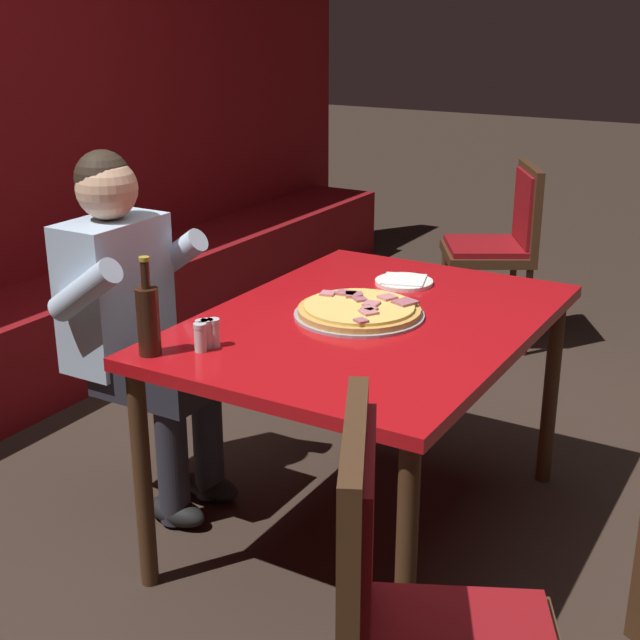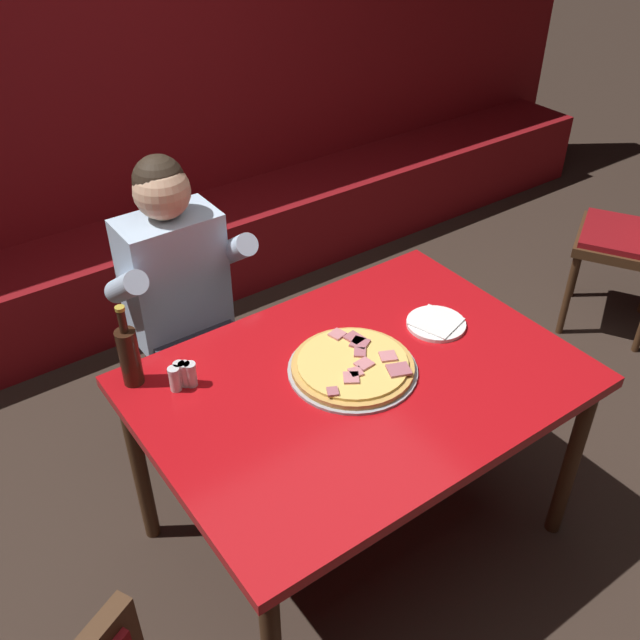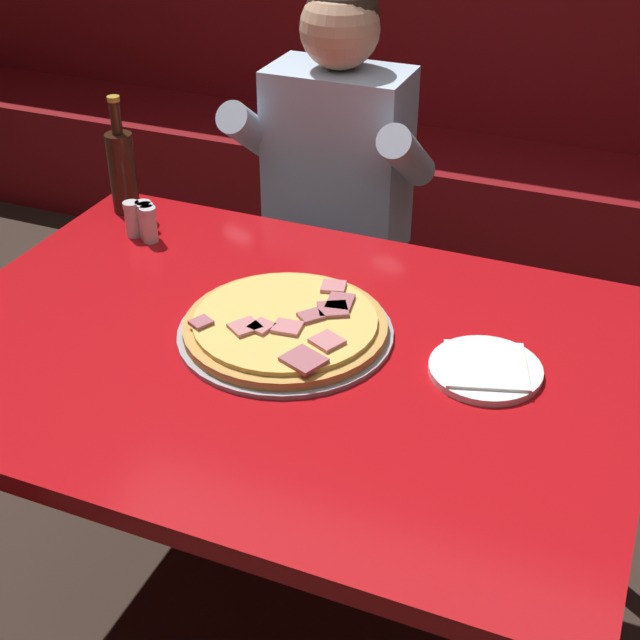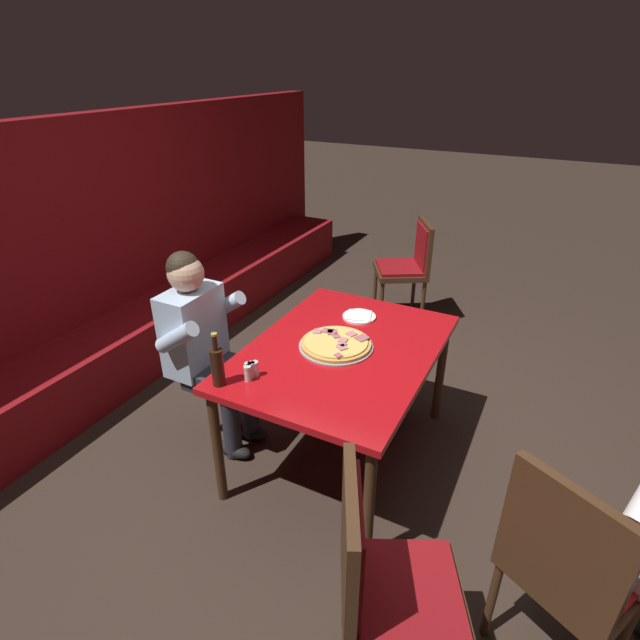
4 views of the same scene
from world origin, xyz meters
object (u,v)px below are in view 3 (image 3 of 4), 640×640
at_px(shaker_oregano, 145,220).
at_px(beer_bottle, 122,169).
at_px(main_dining_table, 278,376).
at_px(pizza, 285,327).
at_px(shaker_red_pepper_flakes, 149,226).
at_px(shaker_parmesan, 147,223).
at_px(plate_white_paper, 485,369).
at_px(diner_seated_blue_shirt, 327,198).
at_px(shaker_black_pepper, 133,221).

bearing_deg(shaker_oregano, beer_bottle, 139.66).
bearing_deg(main_dining_table, shaker_oregano, 147.77).
bearing_deg(pizza, main_dining_table, -90.11).
xyz_separation_m(beer_bottle, shaker_red_pepper_flakes, (0.14, -0.12, -0.07)).
bearing_deg(shaker_red_pepper_flakes, shaker_parmesan, 138.61).
distance_m(pizza, shaker_oregano, 0.55).
distance_m(shaker_parmesan, shaker_red_pepper_flakes, 0.02).
xyz_separation_m(plate_white_paper, diner_seated_blue_shirt, (-0.62, 0.74, -0.08)).
distance_m(shaker_parmesan, shaker_oregano, 0.02).
bearing_deg(pizza, shaker_parmesan, 151.49).
relative_size(shaker_parmesan, shaker_red_pepper_flakes, 1.00).
xyz_separation_m(pizza, diner_seated_blue_shirt, (-0.22, 0.76, -0.09)).
xyz_separation_m(beer_bottle, shaker_black_pepper, (0.09, -0.11, -0.07)).
bearing_deg(shaker_oregano, shaker_parmesan, -39.59).
relative_size(pizza, shaker_red_pepper_flakes, 4.94).
height_order(pizza, shaker_black_pepper, shaker_black_pepper).
distance_m(shaker_black_pepper, diner_seated_blue_shirt, 0.59).
height_order(main_dining_table, plate_white_paper, plate_white_paper).
relative_size(plate_white_paper, shaker_red_pepper_flakes, 2.44).
bearing_deg(beer_bottle, pizza, -31.32).
xyz_separation_m(shaker_red_pepper_flakes, diner_seated_blue_shirt, (0.23, 0.52, -0.11)).
distance_m(pizza, shaker_red_pepper_flakes, 0.52).
height_order(plate_white_paper, diner_seated_blue_shirt, diner_seated_blue_shirt).
height_order(beer_bottle, shaker_red_pepper_flakes, beer_bottle).
relative_size(shaker_parmesan, diner_seated_blue_shirt, 0.07).
xyz_separation_m(main_dining_table, plate_white_paper, (0.39, 0.06, 0.08)).
relative_size(shaker_red_pepper_flakes, diner_seated_blue_shirt, 0.07).
relative_size(main_dining_table, pizza, 3.26).
relative_size(shaker_parmesan, shaker_black_pepper, 1.00).
distance_m(shaker_red_pepper_flakes, diner_seated_blue_shirt, 0.58).
xyz_separation_m(main_dining_table, diner_seated_blue_shirt, (-0.22, 0.80, 0.01)).
xyz_separation_m(plate_white_paper, shaker_black_pepper, (-0.90, 0.23, 0.03)).
relative_size(pizza, shaker_black_pepper, 4.94).
bearing_deg(shaker_parmesan, shaker_black_pepper, -176.55).
bearing_deg(shaker_black_pepper, plate_white_paper, -14.22).
bearing_deg(shaker_red_pepper_flakes, shaker_black_pepper, 168.86).
distance_m(main_dining_table, shaker_red_pepper_flakes, 0.55).
distance_m(shaker_parmesan, shaker_black_pepper, 0.04).
bearing_deg(shaker_black_pepper, diner_seated_blue_shirt, 60.74).
relative_size(shaker_parmesan, shaker_oregano, 1.00).
xyz_separation_m(pizza, plate_white_paper, (0.39, 0.03, -0.01)).
xyz_separation_m(main_dining_table, beer_bottle, (-0.60, 0.40, 0.19)).
relative_size(beer_bottle, shaker_red_pepper_flakes, 3.40).
bearing_deg(shaker_parmesan, shaker_red_pepper_flakes, -41.39).
relative_size(shaker_oregano, shaker_black_pepper, 1.00).
bearing_deg(shaker_oregano, shaker_black_pepper, -153.69).
relative_size(main_dining_table, shaker_oregano, 16.12).
distance_m(shaker_black_pepper, shaker_red_pepper_flakes, 0.05).
xyz_separation_m(shaker_parmesan, diner_seated_blue_shirt, (0.25, 0.51, -0.11)).
height_order(shaker_oregano, diner_seated_blue_shirt, diner_seated_blue_shirt).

